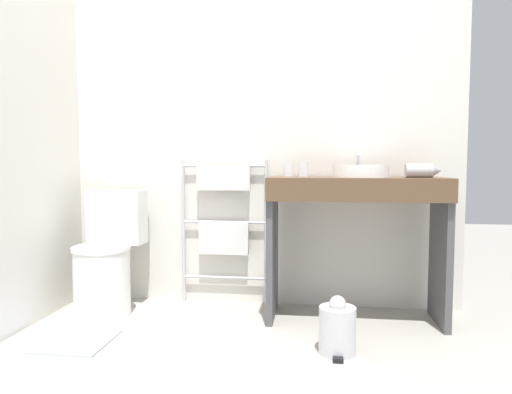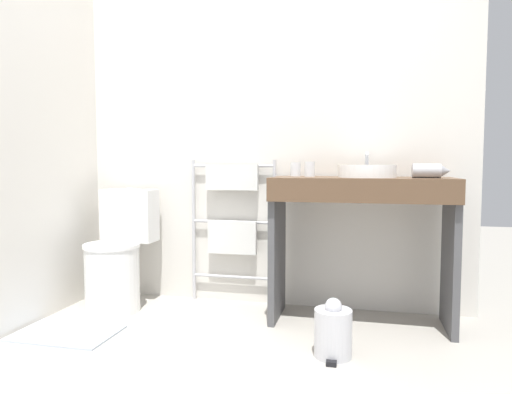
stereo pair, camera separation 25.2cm
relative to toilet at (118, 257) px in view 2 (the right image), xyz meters
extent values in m
cube|color=silver|center=(0.91, 0.39, 0.86)|extent=(2.76, 0.12, 2.39)
cube|color=silver|center=(-0.40, -0.38, 0.86)|extent=(0.12, 2.10, 2.39)
cylinder|color=white|center=(0.00, -0.07, -0.13)|extent=(0.35, 0.35, 0.42)
cylinder|color=white|center=(0.00, -0.07, 0.09)|extent=(0.36, 0.36, 0.02)
cube|color=white|center=(0.00, 0.17, 0.26)|extent=(0.36, 0.18, 0.36)
cylinder|color=silver|center=(0.00, 0.17, 0.45)|extent=(0.05, 0.05, 0.01)
cylinder|color=silver|center=(0.42, 0.29, 0.15)|extent=(0.02, 0.02, 0.99)
cylinder|color=silver|center=(1.00, 0.29, 0.15)|extent=(0.02, 0.02, 0.99)
cylinder|color=silver|center=(0.71, 0.29, -0.16)|extent=(0.58, 0.02, 0.02)
cylinder|color=silver|center=(0.71, 0.29, 0.22)|extent=(0.58, 0.02, 0.02)
cylinder|color=silver|center=(0.71, 0.29, 0.61)|extent=(0.58, 0.02, 0.02)
cube|color=silver|center=(0.71, 0.27, 0.53)|extent=(0.36, 0.04, 0.17)
cube|color=silver|center=(0.71, 0.27, 0.12)|extent=(0.34, 0.04, 0.23)
cube|color=brown|center=(1.57, 0.07, 0.52)|extent=(1.05, 0.47, 0.03)
cube|color=brown|center=(1.57, -0.16, 0.46)|extent=(1.05, 0.02, 0.10)
cube|color=#4C4C4F|center=(1.06, 0.07, 0.08)|extent=(0.04, 0.40, 0.85)
cube|color=#4C4C4F|center=(2.08, 0.07, 0.08)|extent=(0.04, 0.40, 0.85)
cylinder|color=white|center=(1.60, 0.07, 0.58)|extent=(0.34, 0.34, 0.07)
cylinder|color=silver|center=(1.60, 0.07, 0.61)|extent=(0.28, 0.28, 0.01)
cylinder|color=silver|center=(1.60, 0.27, 0.62)|extent=(0.02, 0.02, 0.16)
cylinder|color=silver|center=(1.60, 0.22, 0.68)|extent=(0.02, 0.09, 0.02)
cylinder|color=white|center=(1.16, 0.20, 0.59)|extent=(0.07, 0.07, 0.09)
cylinder|color=white|center=(1.25, 0.16, 0.59)|extent=(0.07, 0.07, 0.09)
cylinder|color=#B7B7BC|center=(1.92, -0.01, 0.58)|extent=(0.15, 0.08, 0.08)
cone|color=#9C9CA0|center=(2.02, -0.01, 0.58)|extent=(0.05, 0.07, 0.07)
cube|color=#B7B7BC|center=(1.89, 0.07, 0.58)|extent=(0.05, 0.08, 0.06)
cylinder|color=silver|center=(1.45, -0.46, -0.22)|extent=(0.19, 0.19, 0.24)
sphere|color=silver|center=(1.45, -0.46, -0.08)|extent=(0.08, 0.08, 0.08)
cube|color=black|center=(1.45, -0.57, -0.33)|extent=(0.05, 0.04, 0.02)
cube|color=#B2BCCC|center=(-0.04, -0.50, -0.33)|extent=(0.56, 0.36, 0.01)
camera|label=1|loc=(1.33, -2.75, 0.62)|focal=32.00mm
camera|label=2|loc=(1.58, -2.71, 0.62)|focal=32.00mm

